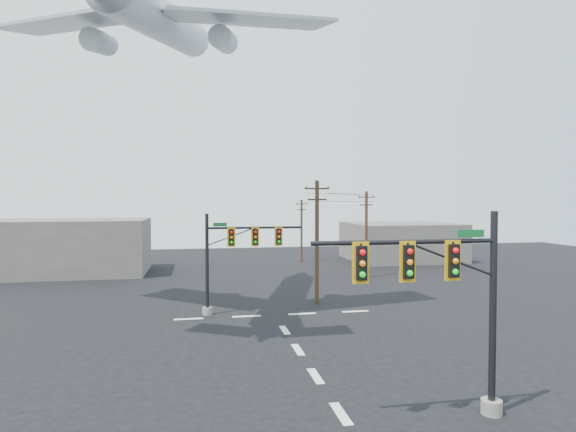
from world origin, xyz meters
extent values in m
plane|color=black|center=(0.00, 0.00, 0.00)|extent=(120.00, 120.00, 0.00)
cube|color=silver|center=(0.00, -4.00, 0.01)|extent=(0.40, 2.00, 0.01)
cube|color=silver|center=(0.00, 0.00, 0.01)|extent=(0.40, 2.00, 0.01)
cube|color=silver|center=(0.00, 4.00, 0.01)|extent=(0.40, 2.00, 0.01)
cube|color=silver|center=(0.00, 8.00, 0.01)|extent=(0.40, 2.00, 0.01)
cube|color=silver|center=(-6.00, 12.00, 0.01)|extent=(2.00, 0.40, 0.01)
cube|color=silver|center=(-2.00, 12.00, 0.01)|extent=(2.00, 0.40, 0.01)
cube|color=silver|center=(2.00, 12.00, 0.01)|extent=(2.00, 0.40, 0.01)
cube|color=silver|center=(6.00, 12.00, 0.01)|extent=(2.00, 0.40, 0.01)
cylinder|color=gray|center=(5.67, -5.11, 0.28)|extent=(0.78, 0.78, 0.56)
cylinder|color=black|center=(5.67, -5.11, 3.90)|extent=(0.27, 0.27, 7.80)
cylinder|color=black|center=(2.11, -5.11, 6.69)|extent=(7.12, 0.18, 0.18)
cylinder|color=black|center=(3.89, -5.11, 6.02)|extent=(3.80, 0.09, 0.09)
cube|color=black|center=(3.89, -5.27, 5.98)|extent=(0.38, 0.33, 1.23)
cube|color=#EEA60E|center=(3.89, -5.25, 5.98)|extent=(0.61, 0.04, 1.50)
sphere|color=red|center=(3.89, -5.46, 6.37)|extent=(0.22, 0.22, 0.22)
sphere|color=orange|center=(3.89, -5.46, 5.98)|extent=(0.22, 0.22, 0.22)
sphere|color=#0CC51A|center=(3.89, -5.46, 5.59)|extent=(0.22, 0.22, 0.22)
cube|color=black|center=(2.11, -5.27, 5.98)|extent=(0.38, 0.33, 1.23)
cube|color=#EEA60E|center=(2.11, -5.25, 5.98)|extent=(0.61, 0.04, 1.50)
sphere|color=red|center=(2.11, -5.46, 6.37)|extent=(0.22, 0.22, 0.22)
sphere|color=orange|center=(2.11, -5.46, 5.98)|extent=(0.22, 0.22, 0.22)
sphere|color=#0CC51A|center=(2.11, -5.46, 5.59)|extent=(0.22, 0.22, 0.22)
cube|color=black|center=(0.33, -5.27, 5.98)|extent=(0.38, 0.33, 1.23)
cube|color=#EEA60E|center=(0.33, -5.25, 5.98)|extent=(0.61, 0.04, 1.50)
sphere|color=red|center=(0.33, -5.46, 6.37)|extent=(0.22, 0.22, 0.22)
sphere|color=orange|center=(0.33, -5.46, 5.98)|extent=(0.22, 0.22, 0.22)
sphere|color=#0CC51A|center=(0.33, -5.46, 5.59)|extent=(0.22, 0.22, 0.22)
cube|color=#0D5C24|center=(4.67, -5.17, 6.96)|extent=(1.06, 0.04, 0.29)
cylinder|color=gray|center=(-4.70, 13.06, 0.26)|extent=(0.72, 0.72, 0.52)
cylinder|color=black|center=(-4.70, 13.06, 3.61)|extent=(0.25, 0.25, 7.22)
cylinder|color=black|center=(-1.27, 13.06, 6.19)|extent=(6.86, 0.16, 0.16)
cylinder|color=black|center=(-2.99, 13.06, 5.57)|extent=(3.65, 0.08, 0.08)
cube|color=black|center=(-2.99, 12.91, 5.54)|extent=(0.35, 0.31, 1.13)
cube|color=#EEA60E|center=(-2.99, 12.93, 5.54)|extent=(0.57, 0.04, 1.39)
sphere|color=red|center=(-2.99, 12.73, 5.90)|extent=(0.21, 0.21, 0.21)
sphere|color=orange|center=(-2.99, 12.73, 5.54)|extent=(0.21, 0.21, 0.21)
sphere|color=#0CC51A|center=(-2.99, 12.73, 5.18)|extent=(0.21, 0.21, 0.21)
cube|color=black|center=(-1.27, 12.91, 5.54)|extent=(0.35, 0.31, 1.13)
cube|color=#EEA60E|center=(-1.27, 12.93, 5.54)|extent=(0.57, 0.04, 1.39)
sphere|color=red|center=(-1.27, 12.73, 5.90)|extent=(0.21, 0.21, 0.21)
sphere|color=orange|center=(-1.27, 12.73, 5.54)|extent=(0.21, 0.21, 0.21)
sphere|color=#0CC51A|center=(-1.27, 12.73, 5.18)|extent=(0.21, 0.21, 0.21)
cube|color=black|center=(0.44, 12.91, 5.54)|extent=(0.35, 0.31, 1.13)
cube|color=#EEA60E|center=(0.44, 12.93, 5.54)|extent=(0.57, 0.04, 1.39)
sphere|color=red|center=(0.44, 12.73, 5.90)|extent=(0.21, 0.21, 0.21)
sphere|color=orange|center=(0.44, 12.73, 5.54)|extent=(0.21, 0.21, 0.21)
sphere|color=#0CC51A|center=(0.44, 12.73, 5.18)|extent=(0.21, 0.21, 0.21)
cube|color=#0D5C24|center=(-3.77, 13.00, 6.44)|extent=(0.98, 0.04, 0.27)
cylinder|color=#412B1C|center=(3.95, 15.42, 4.87)|extent=(0.32, 0.32, 9.74)
cube|color=#412B1C|center=(3.95, 15.42, 9.09)|extent=(1.94, 0.46, 0.13)
cube|color=#412B1C|center=(3.95, 15.42, 8.22)|extent=(1.51, 0.39, 0.13)
cylinder|color=black|center=(3.10, 15.57, 9.20)|extent=(0.11, 0.11, 0.13)
cylinder|color=black|center=(3.95, 15.42, 9.20)|extent=(0.11, 0.11, 0.13)
cylinder|color=black|center=(4.81, 15.28, 9.20)|extent=(0.11, 0.11, 0.13)
cylinder|color=#412B1C|center=(12.09, 26.51, 4.54)|extent=(0.31, 0.31, 9.08)
cube|color=#412B1C|center=(12.09, 26.51, 8.47)|extent=(1.84, 0.13, 0.12)
cube|color=#412B1C|center=(12.09, 26.51, 7.65)|extent=(1.43, 0.13, 0.12)
cylinder|color=black|center=(11.28, 26.50, 8.57)|extent=(0.10, 0.10, 0.12)
cylinder|color=black|center=(12.09, 26.51, 8.57)|extent=(0.10, 0.10, 0.12)
cylinder|color=black|center=(12.91, 26.51, 8.57)|extent=(0.10, 0.10, 0.12)
cylinder|color=#412B1C|center=(7.95, 39.42, 4.10)|extent=(0.28, 0.28, 8.20)
cube|color=#412B1C|center=(7.95, 39.42, 7.64)|extent=(1.67, 0.42, 0.11)
cube|color=#412B1C|center=(7.95, 39.42, 6.90)|extent=(1.30, 0.35, 0.11)
cylinder|color=black|center=(7.22, 39.29, 7.74)|extent=(0.09, 0.09, 0.11)
cylinder|color=black|center=(7.95, 39.42, 7.74)|extent=(0.09, 0.09, 0.11)
cylinder|color=black|center=(8.69, 39.56, 7.74)|extent=(0.09, 0.09, 0.11)
cylinder|color=black|center=(7.18, 20.96, 8.73)|extent=(8.21, 11.10, 0.03)
cylinder|color=black|center=(9.24, 32.96, 8.01)|extent=(4.10, 12.93, 0.03)
cylinder|color=black|center=(8.86, 20.96, 8.73)|extent=(8.12, 11.10, 0.03)
cylinder|color=black|center=(10.80, 32.96, 8.01)|extent=(4.24, 12.93, 0.03)
cylinder|color=silver|center=(-7.76, 14.23, 20.95)|extent=(7.19, 18.44, 5.89)
cone|color=silver|center=(-5.14, 24.79, 22.82)|extent=(3.85, 5.00, 3.51)
cube|color=silver|center=(-14.27, 14.62, 20.47)|extent=(11.58, 10.44, 0.91)
cube|color=silver|center=(-1.83, 11.54, 20.47)|extent=(12.20, 6.17, 0.91)
cylinder|color=silver|center=(-12.17, 15.07, 19.45)|extent=(2.31, 3.40, 2.08)
cylinder|color=silver|center=(-3.48, 12.91, 19.45)|extent=(2.31, 3.40, 2.08)
cube|color=slate|center=(-20.00, 35.00, 3.00)|extent=(18.00, 10.00, 6.00)
cube|color=slate|center=(22.00, 40.00, 2.50)|extent=(14.00, 12.00, 5.00)
camera|label=1|loc=(-5.38, -21.49, 8.25)|focal=30.00mm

